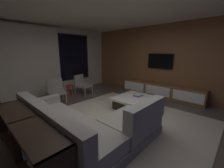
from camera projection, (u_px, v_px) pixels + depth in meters
floor at (112, 124)px, 3.38m from camera, size 9.20×9.20×0.00m
back_wall_with_window at (44, 61)px, 5.45m from camera, size 6.60×0.30×2.70m
media_wall at (168, 61)px, 5.25m from camera, size 0.12×7.80×2.70m
ceiling at (112, 0)px, 2.78m from camera, size 8.20×8.20×0.00m
area_rug at (124, 120)px, 3.56m from camera, size 3.20×3.80×0.01m
sectional_couch at (83, 127)px, 2.68m from camera, size 1.98×2.50×0.82m
coffee_table at (136, 103)px, 4.23m from camera, size 1.16×1.16×0.36m
book_stack_on_coffee_table at (138, 95)px, 4.33m from camera, size 0.28×0.21×0.06m
accent_chair_near_window at (82, 84)px, 5.71m from camera, size 0.66×0.68×0.78m
accent_chair_by_curtain at (56, 89)px, 4.82m from camera, size 0.67×0.68×0.78m
side_stool at (70, 88)px, 5.29m from camera, size 0.32×0.32×0.46m
media_console at (161, 91)px, 5.33m from camera, size 0.46×3.10×0.52m
mounted_tv at (160, 61)px, 5.34m from camera, size 0.05×0.99×0.58m
console_table_behind_couch at (27, 139)px, 2.09m from camera, size 0.40×2.10×0.74m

